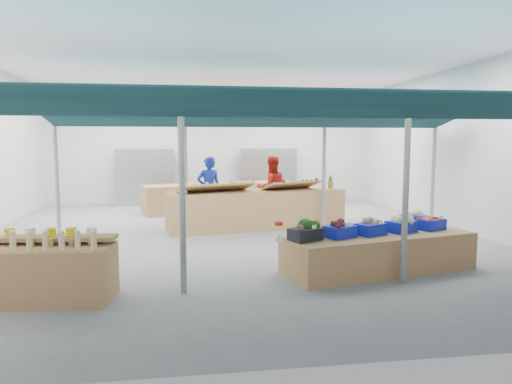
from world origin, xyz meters
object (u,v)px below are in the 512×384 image
Objects in this scene: bottle_shelf at (50,270)px; fruit_counter at (256,209)px; veg_counter at (379,252)px; vendor_left at (209,189)px; vendor_right at (271,189)px.

bottle_shelf is 6.29m from fruit_counter.
bottle_shelf is 5.35m from veg_counter.
fruit_counter is (3.73, 5.06, 0.07)m from bottle_shelf.
veg_counter is (5.29, 0.77, -0.10)m from bottle_shelf.
bottle_shelf reaches higher than veg_counter.
veg_counter is 6.09m from vendor_left.
bottle_shelf is 0.55× the size of veg_counter.
vendor_right reaches higher than veg_counter.
veg_counter is 5.51m from vendor_right.
vendor_right is at bearing 51.39° from fruit_counter.
bottle_shelf is at bearing 175.34° from veg_counter.
vendor_left is at bearing -10.00° from vendor_right.
vendor_right is at bearing 61.33° from bottle_shelf.
fruit_counter is (-1.57, 4.29, 0.17)m from veg_counter.
vendor_left is (2.53, 6.16, 0.50)m from bottle_shelf.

